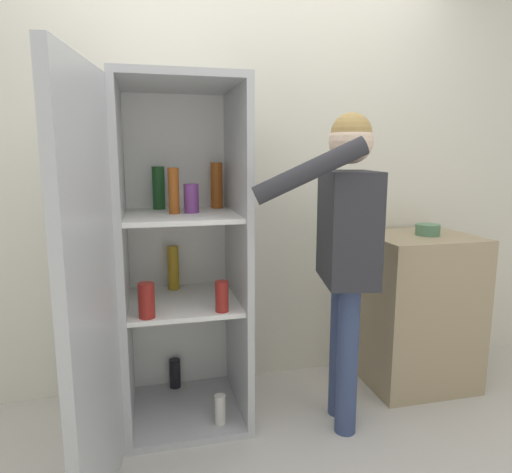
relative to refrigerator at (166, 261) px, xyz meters
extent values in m
cube|color=silver|center=(0.47, 0.46, 0.40)|extent=(7.00, 0.06, 2.55)
cube|color=#B7BABC|center=(0.09, 0.09, -0.86)|extent=(0.62, 0.64, 0.04)
cube|color=#B7BABC|center=(0.09, 0.09, 0.86)|extent=(0.62, 0.64, 0.04)
cube|color=white|center=(0.09, 0.39, 0.00)|extent=(0.62, 0.03, 1.69)
cube|color=#B7BABC|center=(-0.21, 0.09, 0.00)|extent=(0.03, 0.64, 1.69)
cube|color=#B7BABC|center=(0.38, 0.09, 0.00)|extent=(0.04, 0.64, 1.69)
cube|color=white|center=(0.09, 0.09, -0.25)|extent=(0.55, 0.57, 0.02)
cube|color=white|center=(0.09, 0.09, 0.21)|extent=(0.55, 0.57, 0.02)
cube|color=#B7BABC|center=(-0.30, -0.54, 0.00)|extent=(0.14, 0.62, 1.69)
cylinder|color=beige|center=(0.24, -0.12, -0.77)|extent=(0.06, 0.06, 0.16)
cylinder|color=maroon|center=(0.25, -0.15, -0.16)|extent=(0.06, 0.06, 0.15)
cylinder|color=#9E4C19|center=(0.30, 0.28, 0.35)|extent=(0.07, 0.07, 0.25)
cylinder|color=#B78C1E|center=(0.05, 0.29, -0.11)|extent=(0.06, 0.06, 0.25)
cylinder|color=#1E5123|center=(-0.01, 0.30, 0.34)|extent=(0.07, 0.07, 0.23)
cylinder|color=maroon|center=(-0.10, -0.15, -0.15)|extent=(0.08, 0.08, 0.17)
cylinder|color=#723884|center=(0.14, 0.09, 0.30)|extent=(0.08, 0.08, 0.15)
cylinder|color=black|center=(0.04, 0.32, -0.76)|extent=(0.06, 0.06, 0.17)
cylinder|color=#9E4C19|center=(0.05, 0.08, 0.34)|extent=(0.06, 0.06, 0.23)
cylinder|color=#384770|center=(0.86, -0.29, -0.49)|extent=(0.11, 0.11, 0.77)
cylinder|color=#384770|center=(0.89, -0.12, -0.49)|extent=(0.11, 0.11, 0.77)
cube|color=#2D2D33|center=(0.88, -0.20, 0.17)|extent=(0.31, 0.46, 0.55)
sphere|color=beige|center=(0.88, -0.20, 0.58)|extent=(0.21, 0.21, 0.21)
sphere|color=#AD894C|center=(0.88, -0.20, 0.62)|extent=(0.20, 0.20, 0.20)
cylinder|color=#2D2D33|center=(0.60, -0.39, 0.45)|extent=(0.51, 0.18, 0.29)
cylinder|color=#2D2D33|center=(0.92, 0.03, 0.14)|extent=(0.08, 0.08, 0.52)
cube|color=tan|center=(1.50, 0.13, -0.42)|extent=(0.62, 0.56, 0.93)
cylinder|color=#517F5B|center=(1.54, 0.11, 0.08)|extent=(0.14, 0.14, 0.07)
camera|label=1|loc=(-0.09, -2.25, 0.51)|focal=32.00mm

